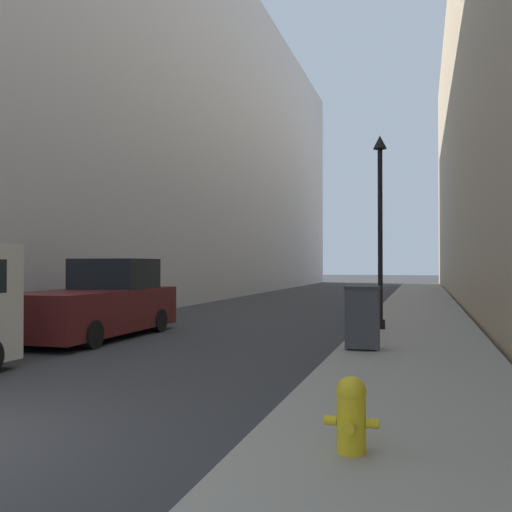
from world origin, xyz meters
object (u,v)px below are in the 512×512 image
trash_bin (362,317)px  lamppost (380,215)px  pickup_truck (99,304)px  fire_hydrant (351,413)px

trash_bin → lamppost: lamppost is taller
pickup_truck → trash_bin: bearing=-10.5°
fire_hydrant → pickup_truck: pickup_truck is taller
pickup_truck → lamppost: bearing=20.3°
trash_bin → lamppost: (0.09, 3.85, 2.40)m
trash_bin → pickup_truck: pickup_truck is taller
trash_bin → lamppost: 4.54m
trash_bin → fire_hydrant: bearing=-85.2°
trash_bin → pickup_truck: size_ratio=0.24×
fire_hydrant → trash_bin: trash_bin is taller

